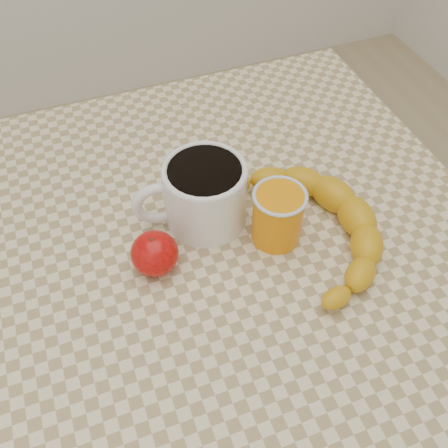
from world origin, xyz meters
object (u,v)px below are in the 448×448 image
object	(u,v)px
orange_juice_glass	(278,215)
banana	(313,225)
table	(224,266)
apple	(155,253)
coffee_mug	(203,192)

from	to	relation	value
orange_juice_glass	banana	world-z (taller)	orange_juice_glass
table	apple	xyz separation A→B (m)	(-0.11, -0.02, 0.12)
coffee_mug	banana	xyz separation A→B (m)	(0.14, -0.09, -0.03)
table	banana	xyz separation A→B (m)	(0.12, -0.05, 0.11)
coffee_mug	apple	size ratio (longest dim) A/B	2.04
banana	apple	bearing A→B (deg)	172.27
orange_juice_glass	banana	xyz separation A→B (m)	(0.05, -0.02, -0.02)
orange_juice_glass	banana	size ratio (longest dim) A/B	0.28
orange_juice_glass	apple	size ratio (longest dim) A/B	1.04
coffee_mug	apple	distance (m)	0.12
table	orange_juice_glass	xyz separation A→B (m)	(0.07, -0.03, 0.13)
coffee_mug	orange_juice_glass	bearing A→B (deg)	-39.25
coffee_mug	orange_juice_glass	distance (m)	0.11
table	orange_juice_glass	size ratio (longest dim) A/B	8.87
apple	orange_juice_glass	bearing A→B (deg)	-2.84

